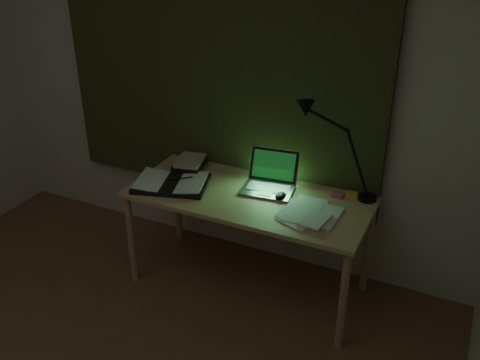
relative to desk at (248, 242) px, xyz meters
The scene contains 11 objects.
wall_back 1.08m from the desk, 134.80° to the left, with size 3.50×0.00×2.50m, color beige.
curtain 1.24m from the desk, 137.84° to the left, with size 2.20×0.06×2.00m, color #2B3018.
desk is the anchor object (origin of this frame).
laptop 0.46m from the desk, 49.20° to the left, with size 0.31×0.35×0.22m, color #A6A5AA, non-canonical shape.
open_textbook 0.60m from the desk, 169.81° to the right, with size 0.44×0.31×0.04m, color white, non-canonical shape.
book_stack 0.64m from the desk, 163.16° to the left, with size 0.18×0.21×0.09m, color white, non-canonical shape.
loose_papers 0.54m from the desk, 13.74° to the right, with size 0.31×0.32×0.02m, color white, non-canonical shape.
mouse 0.40m from the desk, 13.33° to the left, with size 0.06×0.10×0.04m, color black.
sticky_yellow 0.70m from the desk, 25.00° to the left, with size 0.07×0.07×0.02m, color yellow.
sticky_pink 0.63m from the desk, 24.75° to the left, with size 0.07×0.07×0.01m, color #E75973.
desk_lamp 0.94m from the desk, 21.25° to the left, with size 0.40×0.31×0.60m, color black, non-canonical shape.
Camera 1 is at (1.55, -0.94, 2.20)m, focal length 40.00 mm.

